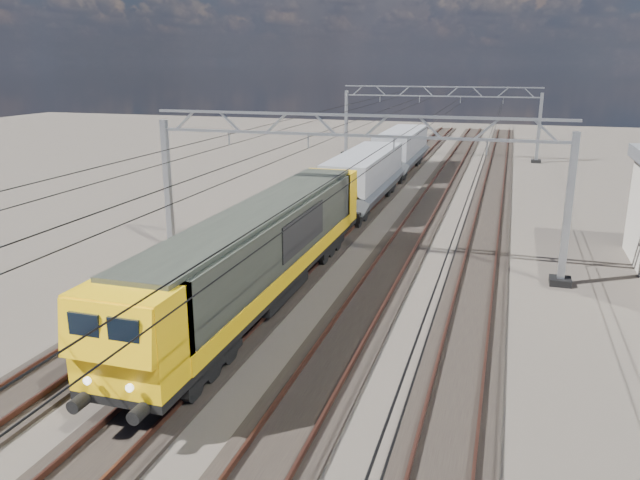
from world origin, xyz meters
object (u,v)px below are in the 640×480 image
(hopper_wagon_lead, at_px, (365,175))
(catenary_gantry_far, at_px, (439,119))
(hopper_wagon_mid, at_px, (401,148))
(catenary_gantry_mid, at_px, (350,184))
(locomotive, at_px, (264,248))

(hopper_wagon_lead, bearing_deg, catenary_gantry_far, 85.25)
(catenary_gantry_far, xyz_separation_m, hopper_wagon_mid, (-2.00, -9.87, -1.67))
(catenary_gantry_mid, bearing_deg, locomotive, -109.14)
(catenary_gantry_mid, distance_m, catenary_gantry_far, 36.00)
(locomotive, xyz_separation_m, hopper_wagon_mid, (-0.00, 31.90, -0.09))
(catenary_gantry_far, bearing_deg, hopper_wagon_mid, -101.46)
(catenary_gantry_mid, distance_m, hopper_wagon_lead, 12.21)
(catenary_gantry_far, distance_m, hopper_wagon_mid, 10.21)
(locomotive, relative_size, hopper_wagon_mid, 1.62)
(catenary_gantry_mid, bearing_deg, hopper_wagon_mid, 94.38)
(locomotive, distance_m, hopper_wagon_lead, 17.70)
(hopper_wagon_lead, bearing_deg, locomotive, -90.00)
(catenary_gantry_mid, bearing_deg, hopper_wagon_lead, 99.52)
(hopper_wagon_mid, bearing_deg, catenary_gantry_mid, -85.62)
(hopper_wagon_lead, relative_size, hopper_wagon_mid, 1.00)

